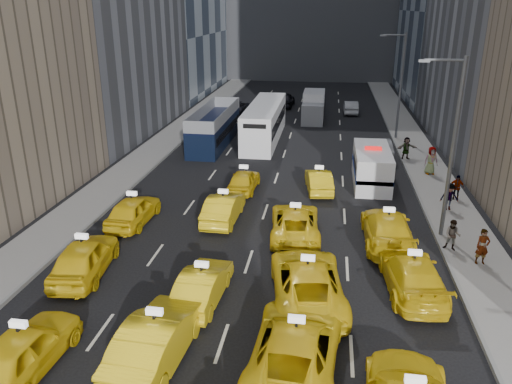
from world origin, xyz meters
The scene contains 35 objects.
ground centered at (0.00, 0.00, 0.00)m, with size 160.00×160.00×0.00m, color black.
sidewalk_west centered at (-10.50, 25.00, 0.07)m, with size 3.00×90.00×0.15m, color gray.
sidewalk_east centered at (10.50, 25.00, 0.07)m, with size 3.00×90.00×0.15m, color gray.
curb_west centered at (-9.05, 25.00, 0.09)m, with size 0.15×90.00×0.18m, color slate.
curb_east centered at (9.05, 25.00, 0.09)m, with size 0.15×90.00×0.18m, color slate.
streetlight_near centered at (9.18, 12.00, 4.92)m, with size 2.15×0.22×9.00m.
streetlight_far centered at (9.18, 32.00, 4.92)m, with size 2.15×0.22×9.00m.
taxi_4 centered at (-5.96, -0.29, 0.79)m, with size 1.86×4.63×1.58m, color yellow.
taxi_5 centered at (-1.92, 0.84, 0.84)m, with size 1.77×5.09×1.68m, color yellow.
taxi_6 centered at (2.64, 1.10, 0.83)m, with size 2.76×5.99×1.66m, color yellow.
taxi_8 centered at (-6.90, 5.83, 0.82)m, with size 1.93×4.79×1.63m, color yellow.
taxi_9 centered at (-1.31, 4.55, 0.71)m, with size 1.50×4.29×1.41m, color yellow.
taxi_10 centered at (2.80, 5.21, 0.83)m, with size 2.76×5.99×1.66m, color yellow.
taxi_11 centered at (7.06, 6.51, 0.78)m, with size 2.17×5.34×1.55m, color yellow.
taxi_12 centered at (-6.84, 11.37, 0.76)m, with size 1.78×4.44×1.51m, color yellow.
taxi_13 centered at (-2.10, 12.45, 0.74)m, with size 1.58×4.52×1.49m, color yellow.
taxi_14 centered at (1.90, 11.14, 0.73)m, with size 2.41×5.23×1.45m, color yellow.
taxi_15 centered at (6.47, 10.78, 0.81)m, with size 2.28×5.61×1.63m, color yellow.
taxi_16 centered at (-1.80, 17.28, 0.68)m, with size 1.61×4.01×1.37m, color yellow.
taxi_17 centered at (2.92, 17.87, 0.68)m, with size 1.44×4.14×1.36m, color yellow.
nypd_van centered at (6.31, 19.79, 1.14)m, with size 2.74×6.01×2.51m.
double_decker centered at (-6.15, 28.19, 1.51)m, with size 2.99×10.60×3.05m.
city_bus centered at (-2.14, 30.23, 1.55)m, with size 3.98×12.32×3.13m.
box_truck centered at (1.78, 38.74, 1.39)m, with size 2.29×6.25×2.83m.
misc_car_0 centered at (7.31, 26.12, 0.76)m, with size 1.60×4.59×1.51m, color #B8BAC0.
misc_car_1 centered at (-6.64, 41.00, 0.68)m, with size 2.27×4.92×1.37m, color black.
misc_car_2 centered at (1.71, 46.42, 0.79)m, with size 2.21×5.44×1.58m, color slate.
misc_car_3 centered at (-1.74, 45.49, 0.82)m, with size 1.94×4.83×1.65m, color black.
misc_car_4 centered at (5.71, 42.71, 0.69)m, with size 1.45×4.17×1.37m, color #A5A7AD.
pedestrian_0 centered at (10.45, 9.09, 0.99)m, with size 0.61×0.40×1.68m, color gray.
pedestrian_1 centered at (9.43, 10.29, 0.91)m, with size 0.74×0.41×1.52m, color gray.
pedestrian_2 centered at (10.35, 15.46, 0.94)m, with size 1.02×0.42×1.58m, color gray.
pedestrian_3 centered at (11.14, 17.25, 0.91)m, with size 0.89×0.41×1.52m, color gray.
pedestrian_4 centered at (10.46, 22.01, 1.11)m, with size 0.94×0.51×1.93m, color gray.
pedestrian_5 centered at (9.27, 25.43, 0.99)m, with size 1.57×0.45×1.69m, color gray.
Camera 1 is at (3.29, -12.20, 11.15)m, focal length 35.00 mm.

